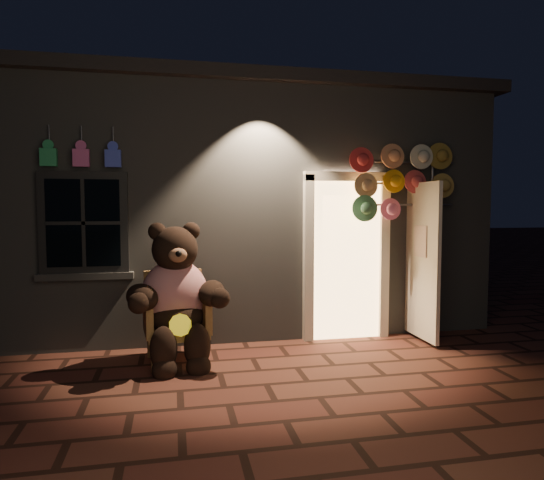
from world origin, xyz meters
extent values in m
plane|color=#572D21|center=(0.00, 0.00, 0.00)|extent=(60.00, 60.00, 0.00)
cube|color=slate|center=(0.00, 4.00, 1.65)|extent=(7.00, 5.00, 3.30)
cube|color=black|center=(0.00, 4.00, 3.38)|extent=(7.30, 5.30, 0.16)
cube|color=black|center=(-1.90, 1.46, 1.55)|extent=(1.00, 0.10, 1.20)
cube|color=black|center=(-1.90, 1.43, 1.55)|extent=(0.82, 0.06, 1.02)
cube|color=slate|center=(-1.90, 1.46, 0.92)|extent=(1.10, 0.14, 0.08)
cube|color=#FCBE71|center=(1.35, 1.48, 1.05)|extent=(0.92, 0.10, 2.10)
cube|color=beige|center=(0.83, 1.44, 1.05)|extent=(0.12, 0.12, 2.20)
cube|color=beige|center=(1.87, 1.44, 1.05)|extent=(0.12, 0.12, 2.20)
cube|color=beige|center=(1.35, 1.44, 2.13)|extent=(1.16, 0.12, 0.12)
cube|color=beige|center=(2.25, 1.10, 1.05)|extent=(0.05, 0.80, 2.00)
cube|color=#25884F|center=(-2.25, 1.38, 2.30)|extent=(0.18, 0.07, 0.20)
cylinder|color=#59595E|center=(-2.25, 1.44, 2.55)|extent=(0.02, 0.02, 0.25)
cube|color=#C14F8E|center=(-1.90, 1.38, 2.30)|extent=(0.18, 0.07, 0.20)
cylinder|color=#59595E|center=(-1.90, 1.44, 2.55)|extent=(0.02, 0.02, 0.25)
cube|color=#3546BC|center=(-1.55, 1.38, 2.30)|extent=(0.18, 0.07, 0.20)
cylinder|color=#59595E|center=(-1.55, 1.44, 2.55)|extent=(0.02, 0.02, 0.25)
cube|color=#AB8942|center=(-0.85, 0.88, 0.35)|extent=(0.73, 0.68, 0.09)
cube|color=#AB8942|center=(-0.89, 1.16, 0.68)|extent=(0.66, 0.15, 0.66)
cube|color=#AB8942|center=(-1.16, 0.82, 0.54)|extent=(0.14, 0.57, 0.38)
cube|color=#AB8942|center=(-0.54, 0.90, 0.54)|extent=(0.14, 0.57, 0.38)
cylinder|color=#AB8942|center=(-1.10, 0.58, 0.15)|extent=(0.05, 0.05, 0.30)
cylinder|color=#AB8942|center=(-0.54, 0.65, 0.15)|extent=(0.05, 0.05, 0.30)
cylinder|color=#AB8942|center=(-1.16, 1.11, 0.15)|extent=(0.05, 0.05, 0.30)
cylinder|color=#AB8942|center=(-0.61, 1.17, 0.15)|extent=(0.05, 0.05, 0.30)
ellipsoid|color=#B0121A|center=(-0.87, 0.94, 0.76)|extent=(0.81, 0.68, 0.78)
ellipsoid|color=black|center=(-0.86, 0.85, 0.53)|extent=(0.67, 0.59, 0.37)
sphere|color=black|center=(-0.86, 0.89, 1.27)|extent=(0.56, 0.56, 0.50)
sphere|color=black|center=(-1.05, 0.90, 1.47)|extent=(0.20, 0.20, 0.20)
sphere|color=black|center=(-0.68, 0.94, 1.47)|extent=(0.20, 0.20, 0.20)
ellipsoid|color=#8F5F41|center=(-0.83, 0.66, 1.23)|extent=(0.21, 0.16, 0.16)
ellipsoid|color=black|center=(-1.21, 0.66, 0.79)|extent=(0.49, 0.59, 0.29)
ellipsoid|color=black|center=(-0.47, 0.74, 0.79)|extent=(0.39, 0.56, 0.29)
ellipsoid|color=black|center=(-0.99, 0.51, 0.26)|extent=(0.29, 0.29, 0.48)
ellipsoid|color=black|center=(-0.64, 0.55, 0.26)|extent=(0.29, 0.29, 0.48)
sphere|color=black|center=(-0.98, 0.44, 0.07)|extent=(0.26, 0.26, 0.26)
sphere|color=black|center=(-0.63, 0.48, 0.07)|extent=(0.26, 0.26, 0.26)
cylinder|color=yellow|center=(-0.82, 0.53, 0.50)|extent=(0.25, 0.12, 0.23)
cylinder|color=#59595E|center=(2.52, 1.38, 1.25)|extent=(0.04, 0.04, 2.51)
cylinder|color=#59595E|center=(2.25, 1.36, 2.32)|extent=(1.11, 0.03, 0.03)
cylinder|color=#59595E|center=(2.25, 1.36, 2.04)|extent=(1.11, 0.03, 0.03)
cylinder|color=#59595E|center=(2.25, 1.36, 1.76)|extent=(1.11, 0.03, 0.03)
cylinder|color=red|center=(1.50, 1.30, 2.37)|extent=(0.32, 0.11, 0.32)
cylinder|color=tan|center=(1.87, 1.27, 2.37)|extent=(0.32, 0.11, 0.32)
cylinder|color=beige|center=(2.24, 1.24, 2.37)|extent=(0.32, 0.11, 0.32)
cylinder|color=olive|center=(2.61, 1.30, 2.37)|extent=(0.32, 0.11, 0.32)
cylinder|color=#E0AD6E|center=(1.50, 1.27, 2.04)|extent=(0.32, 0.11, 0.32)
cylinder|color=#FFA814|center=(1.87, 1.24, 2.04)|extent=(0.32, 0.11, 0.32)
cylinder|color=#D14647|center=(2.24, 1.30, 2.04)|extent=(0.32, 0.11, 0.32)
cylinder|color=#AA873C|center=(2.61, 1.27, 2.04)|extent=(0.32, 0.11, 0.32)
cylinder|color=#569A60|center=(1.50, 1.24, 1.72)|extent=(0.32, 0.11, 0.32)
cylinder|color=pink|center=(1.87, 1.30, 1.72)|extent=(0.32, 0.11, 0.32)
camera|label=1|loc=(-0.88, -4.56, 1.75)|focal=32.00mm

